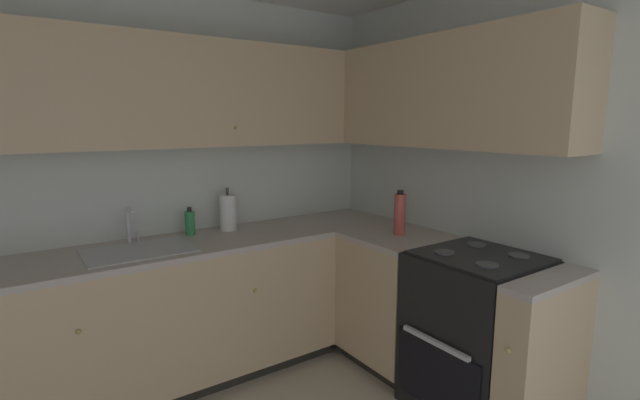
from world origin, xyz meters
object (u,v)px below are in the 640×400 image
Objects in this scene: oven_range at (476,332)px; oil_bottle at (400,214)px; soap_bottle at (190,223)px; paper_towel_roll at (228,213)px.

oil_bottle is (-0.02, 0.61, 0.58)m from oven_range.
oil_bottle is (1.13, -0.77, 0.06)m from soap_bottle.
oven_range is 1.73m from paper_towel_roll.
paper_towel_roll is at bearing 139.00° from oil_bottle.
oil_bottle is (0.87, -0.75, 0.02)m from paper_towel_roll.
soap_bottle is 0.61× the size of paper_towel_roll.
oven_range is 0.85m from oil_bottle.
soap_bottle is 1.37m from oil_bottle.
oven_range is 1.88m from soap_bottle.
soap_bottle is at bearing 145.49° from oil_bottle.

